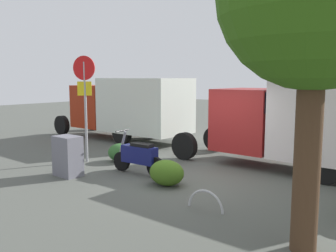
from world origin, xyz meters
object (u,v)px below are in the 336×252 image
(box_truck_near, at_px, (317,117))
(motorcycle, at_px, (139,156))
(box_truck_far, at_px, (128,105))
(utility_cabinet, at_px, (68,156))
(bike_rack_hoop, at_px, (205,210))
(stop_sign, at_px, (85,92))

(box_truck_near, bearing_deg, motorcycle, 40.90)
(box_truck_far, relative_size, motorcycle, 3.77)
(utility_cabinet, relative_size, bike_rack_hoop, 1.31)
(stop_sign, xyz_separation_m, bike_rack_hoop, (-5.39, 1.14, -2.25))
(motorcycle, relative_size, bike_rack_hoop, 2.13)
(motorcycle, relative_size, stop_sign, 0.54)
(box_truck_far, bearing_deg, utility_cabinet, 119.77)
(motorcycle, bearing_deg, box_truck_near, -142.85)
(motorcycle, bearing_deg, utility_cabinet, 40.71)
(box_truck_near, xyz_separation_m, motorcycle, (3.73, 3.31, -1.07))
(stop_sign, height_order, utility_cabinet, stop_sign)
(box_truck_near, xyz_separation_m, utility_cabinet, (5.11, 4.69, -1.04))
(box_truck_far, bearing_deg, motorcycle, 138.60)
(bike_rack_hoop, bearing_deg, box_truck_far, -33.65)
(box_truck_near, distance_m, bike_rack_hoop, 4.77)
(box_truck_near, relative_size, stop_sign, 2.17)
(box_truck_near, height_order, box_truck_far, box_truck_near)
(motorcycle, bearing_deg, stop_sign, -4.54)
(motorcycle, xyz_separation_m, stop_sign, (2.37, -0.01, 1.73))
(box_truck_near, distance_m, motorcycle, 5.10)
(utility_cabinet, bearing_deg, box_truck_far, -59.65)
(box_truck_far, distance_m, motorcycle, 5.95)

